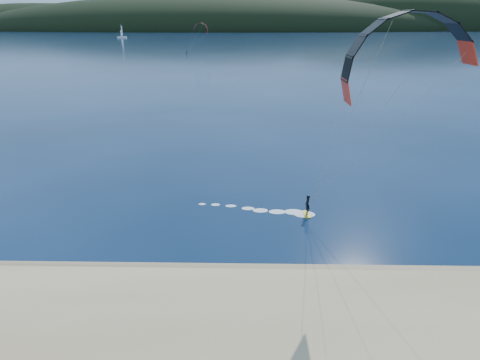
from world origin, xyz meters
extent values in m
plane|color=#061A32|center=(0.00, 0.00, 0.00)|extent=(1800.00, 1800.00, 0.00)
cube|color=#7E6849|center=(0.00, 4.50, 0.05)|extent=(220.00, 2.50, 0.10)
ellipsoid|color=black|center=(-50.00, 720.00, 0.00)|extent=(840.00, 280.00, 110.00)
ellipsoid|color=black|center=(260.00, 760.00, 0.00)|extent=(600.00, 240.00, 140.00)
ellipsoid|color=black|center=(-380.00, 780.00, 0.00)|extent=(520.00, 220.00, 90.00)
cube|color=gold|center=(8.25, 14.08, 0.05)|extent=(0.54, 1.53, 0.09)
imported|color=black|center=(8.25, 14.08, 1.02)|extent=(0.47, 0.70, 1.87)
cylinder|color=gray|center=(11.34, 12.04, 7.13)|extent=(0.02, 0.02, 13.27)
cube|color=gold|center=(-29.07, 200.05, 0.05)|extent=(0.60, 1.43, 0.08)
imported|color=black|center=(-29.07, 200.05, 0.93)|extent=(0.74, 0.90, 1.71)
cylinder|color=gray|center=(-24.94, 198.18, 6.51)|extent=(0.02, 0.02, 13.41)
cube|color=white|center=(-121.79, 403.06, 0.56)|extent=(9.08, 3.51, 1.56)
cylinder|color=white|center=(-121.79, 403.06, 6.67)|extent=(0.22, 0.22, 12.23)
cube|color=white|center=(-121.73, 404.61, 6.67)|extent=(0.27, 2.89, 8.90)
cube|color=white|center=(-121.73, 401.28, 4.45)|extent=(0.22, 2.22, 5.56)
camera|label=1|loc=(2.77, -19.87, 16.74)|focal=30.61mm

